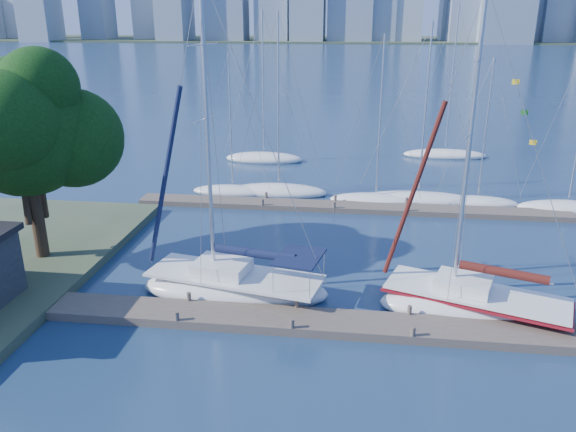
# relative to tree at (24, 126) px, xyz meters

# --- Properties ---
(ground) EXTENTS (700.00, 700.00, 0.00)m
(ground) POSITION_rel_tree_xyz_m (14.27, -4.70, -7.59)
(ground) COLOR #172E4B
(ground) RESTS_ON ground
(near_dock) EXTENTS (26.00, 2.00, 0.40)m
(near_dock) POSITION_rel_tree_xyz_m (14.27, -4.70, -7.39)
(near_dock) COLOR #4E4339
(near_dock) RESTS_ON ground
(far_dock) EXTENTS (30.00, 1.80, 0.36)m
(far_dock) POSITION_rel_tree_xyz_m (16.27, 11.30, -7.41)
(far_dock) COLOR #4E4339
(far_dock) RESTS_ON ground
(far_shore) EXTENTS (800.00, 100.00, 1.50)m
(far_shore) POSITION_rel_tree_xyz_m (14.27, 315.30, -7.59)
(far_shore) COLOR #38472D
(far_shore) RESTS_ON ground
(tree) EXTENTS (9.05, 8.23, 11.48)m
(tree) POSITION_rel_tree_xyz_m (0.00, 0.00, 0.00)
(tree) COLOR black
(tree) RESTS_ON ground
(sailboat_navy) EXTENTS (9.51, 4.73, 15.28)m
(sailboat_navy) POSITION_rel_tree_xyz_m (11.06, -2.21, -6.43)
(sailboat_navy) COLOR white
(sailboat_navy) RESTS_ON ground
(sailboat_maroon) EXTENTS (9.02, 5.51, 14.57)m
(sailboat_maroon) POSITION_rel_tree_xyz_m (22.28, -2.48, -6.45)
(sailboat_maroon) COLOR white
(sailboat_maroon) RESTS_ON ground
(bg_boat_0) EXTENTS (6.48, 3.47, 10.73)m
(bg_boat_0) POSITION_rel_tree_xyz_m (7.39, 13.94, -7.37)
(bg_boat_0) COLOR white
(bg_boat_0) RESTS_ON ground
(bg_boat_1) EXTENTS (7.71, 4.33, 13.52)m
(bg_boat_1) POSITION_rel_tree_xyz_m (10.88, 14.28, -7.31)
(bg_boat_1) COLOR white
(bg_boat_1) RESTS_ON ground
(bg_boat_2) EXTENTS (6.89, 4.54, 12.05)m
(bg_boat_2) POSITION_rel_tree_xyz_m (18.15, 13.03, -7.35)
(bg_boat_2) COLOR white
(bg_boat_2) RESTS_ON ground
(bg_boat_3) EXTENTS (8.96, 4.24, 12.87)m
(bg_boat_3) POSITION_rel_tree_xyz_m (21.23, 13.52, -7.33)
(bg_boat_3) COLOR white
(bg_boat_3) RESTS_ON ground
(bg_boat_4) EXTENTS (5.96, 2.92, 10.61)m
(bg_boat_4) POSITION_rel_tree_xyz_m (25.38, 13.45, -7.37)
(bg_boat_4) COLOR white
(bg_boat_4) RESTS_ON ground
(bg_boat_5) EXTENTS (6.82, 2.52, 13.35)m
(bg_boat_5) POSITION_rel_tree_xyz_m (31.30, 12.81, -7.32)
(bg_boat_5) COLOR white
(bg_boat_5) RESTS_ON ground
(bg_boat_6) EXTENTS (7.61, 4.29, 13.76)m
(bg_boat_6) POSITION_rel_tree_xyz_m (8.06, 24.36, -7.30)
(bg_boat_6) COLOR white
(bg_boat_6) RESTS_ON ground
(bg_boat_7) EXTENTS (8.11, 5.28, 14.34)m
(bg_boat_7) POSITION_rel_tree_xyz_m (25.06, 28.14, -7.32)
(bg_boat_7) COLOR white
(bg_boat_7) RESTS_ON ground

